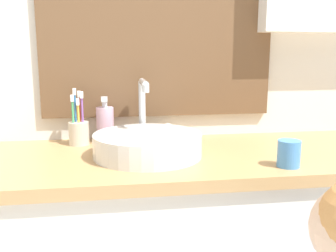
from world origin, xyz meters
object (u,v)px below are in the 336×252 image
at_px(sink_basin, 148,143).
at_px(soap_dispenser, 105,124).
at_px(drinking_cup, 289,154).
at_px(toothbrush_holder, 79,130).

bearing_deg(sink_basin, soap_dispenser, 123.84).
height_order(soap_dispenser, drinking_cup, soap_dispenser).
relative_size(sink_basin, drinking_cup, 5.12).
bearing_deg(sink_basin, drinking_cup, -25.29).
relative_size(sink_basin, toothbrush_holder, 1.98).
relative_size(soap_dispenser, drinking_cup, 2.17).
xyz_separation_m(sink_basin, drinking_cup, (0.37, -0.18, -0.00)).
height_order(sink_basin, drinking_cup, sink_basin).
relative_size(toothbrush_holder, soap_dispenser, 1.19).
bearing_deg(drinking_cup, toothbrush_holder, 149.64).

